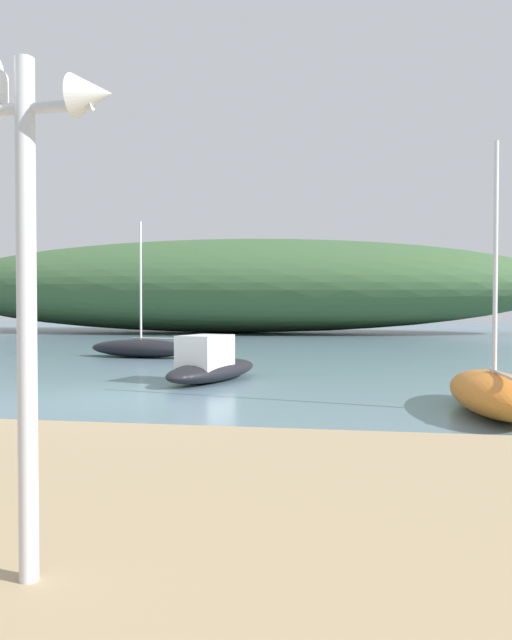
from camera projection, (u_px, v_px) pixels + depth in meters
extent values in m
plane|color=slate|center=(120.00, 398.00, 12.35)|extent=(120.00, 120.00, 0.00)
ellipsoid|color=#3D6038|center=(226.00, 286.00, 43.13)|extent=(46.67, 13.35, 6.73)
cylinder|color=silver|center=(27.00, 322.00, 3.65)|extent=(0.12, 0.12, 3.23)
cylinder|color=silver|center=(25.00, 108.00, 3.62)|extent=(0.88, 0.07, 0.07)
cone|color=silver|center=(93.00, 95.00, 3.55)|extent=(0.25, 0.26, 0.26)
ellipsoid|color=orange|center=(494.00, 393.00, 10.55)|extent=(1.44, 4.01, 0.72)
cylinder|color=silver|center=(495.00, 263.00, 10.49)|extent=(0.08, 0.08, 4.33)
cylinder|color=silver|center=(503.00, 375.00, 9.94)|extent=(0.07, 1.80, 0.06)
ellipsoid|color=black|center=(213.00, 371.00, 15.04)|extent=(2.30, 4.01, 0.54)
cube|color=silver|center=(205.00, 352.00, 14.68)|extent=(1.31, 1.57, 0.84)
ellipsoid|color=black|center=(141.00, 348.00, 22.07)|extent=(4.33, 2.07, 0.66)
cylinder|color=silver|center=(141.00, 283.00, 22.01)|extent=(0.08, 0.08, 4.60)
cylinder|color=silver|center=(156.00, 338.00, 21.86)|extent=(1.85, 0.38, 0.06)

